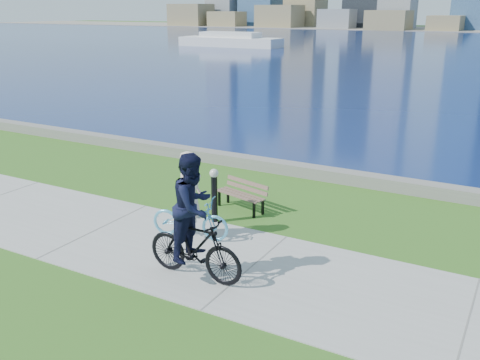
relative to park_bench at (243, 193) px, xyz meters
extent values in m
plane|color=#2A5917|center=(1.72, -2.82, -0.44)|extent=(320.00, 320.00, 0.00)
cube|color=#989893|center=(1.72, -2.82, -0.43)|extent=(80.00, 3.50, 0.02)
cube|color=slate|center=(1.72, 3.38, -0.27)|extent=(90.00, 0.50, 0.35)
cube|color=#746847|center=(-82.01, 118.42, 2.51)|extent=(10.34, 8.55, 5.91)
cube|color=#746847|center=(-70.52, 118.73, 1.52)|extent=(8.75, 6.58, 3.94)
cube|color=#746847|center=(-55.04, 119.25, 2.34)|extent=(10.21, 9.01, 5.58)
cube|color=slate|center=(-39.49, 118.88, 1.85)|extent=(8.04, 6.26, 4.59)
cube|color=#746847|center=(-26.24, 116.52, 1.73)|extent=(9.14, 9.01, 4.35)
cube|color=#746847|center=(-14.09, 118.52, 1.18)|extent=(6.92, 9.59, 3.26)
cube|color=silver|center=(-30.37, 51.51, 0.15)|extent=(13.81, 3.95, 1.18)
cube|color=silver|center=(-30.37, 51.51, 1.08)|extent=(7.89, 2.96, 0.69)
cube|color=black|center=(-0.65, -0.07, -0.25)|extent=(0.06, 0.06, 0.40)
cube|color=black|center=(0.53, -0.39, -0.25)|extent=(0.06, 0.06, 0.40)
cube|color=black|center=(-0.57, 0.24, -0.25)|extent=(0.06, 0.06, 0.40)
cube|color=black|center=(0.61, -0.08, -0.25)|extent=(0.06, 0.06, 0.40)
cube|color=brown|center=(-0.06, -0.23, -0.03)|extent=(1.38, 0.45, 0.04)
cube|color=brown|center=(-0.02, -0.09, -0.03)|extent=(1.38, 0.45, 0.04)
cube|color=brown|center=(0.01, 0.04, -0.03)|extent=(1.38, 0.45, 0.04)
cube|color=brown|center=(0.04, 0.15, 0.08)|extent=(1.37, 0.42, 0.10)
cube|color=brown|center=(0.05, 0.17, 0.23)|extent=(1.37, 0.42, 0.10)
cylinder|color=black|center=(-0.17, -1.07, 0.15)|extent=(0.15, 0.15, 1.18)
sphere|color=beige|center=(-0.17, -1.07, 0.78)|extent=(0.21, 0.21, 0.21)
imported|color=#5CB6E0|center=(-0.14, -2.14, 0.04)|extent=(0.98, 1.88, 0.93)
imported|color=silver|center=(-0.14, -2.14, 0.78)|extent=(0.65, 0.85, 1.56)
imported|color=black|center=(0.98, -3.64, 0.19)|extent=(0.61, 2.04, 1.23)
imported|color=black|center=(0.98, -3.64, 1.01)|extent=(0.76, 0.97, 2.01)
camera|label=1|loc=(6.17, -11.17, 4.46)|focal=40.00mm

